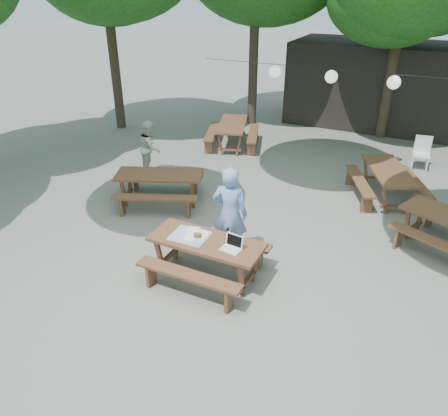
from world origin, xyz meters
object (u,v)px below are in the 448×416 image
main_picnic_table (207,258)px  woman (230,214)px  plastic_chair (420,160)px  picnic_table_nw (160,188)px  second_person (150,148)px

main_picnic_table → woman: woman is taller
main_picnic_table → woman: size_ratio=1.09×
main_picnic_table → woman: bearing=84.0°
woman → plastic_chair: 6.92m
main_picnic_table → woman: 0.94m
main_picnic_table → picnic_table_nw: (-2.34, 2.07, 0.00)m
second_person → main_picnic_table: bearing=-159.6°
second_person → plastic_chair: 7.48m
main_picnic_table → plastic_chair: 7.63m
second_person → plastic_chair: (6.56, 3.55, -0.47)m
main_picnic_table → woman: (0.08, 0.78, 0.53)m
woman → plastic_chair: size_ratio=2.03×
picnic_table_nw → woman: 2.80m
picnic_table_nw → plastic_chair: (5.34, 4.95, -0.13)m
woman → second_person: bearing=-47.2°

